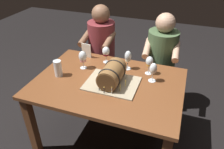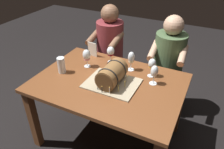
% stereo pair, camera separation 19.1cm
% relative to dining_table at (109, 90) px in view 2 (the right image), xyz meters
% --- Properties ---
extents(ground_plane, '(8.00, 8.00, 0.00)m').
position_rel_dining_table_xyz_m(ground_plane, '(0.00, 0.00, -0.62)').
color(ground_plane, black).
extents(dining_table, '(1.34, 0.95, 0.72)m').
position_rel_dining_table_xyz_m(dining_table, '(0.00, 0.00, 0.00)').
color(dining_table, brown).
rests_on(dining_table, ground).
extents(barrel_cake, '(0.47, 0.36, 0.20)m').
position_rel_dining_table_xyz_m(barrel_cake, '(0.05, -0.02, 0.19)').
color(barrel_cake, tan).
rests_on(barrel_cake, dining_table).
extents(wine_glass_amber, '(0.07, 0.07, 0.18)m').
position_rel_dining_table_xyz_m(wine_glass_amber, '(0.32, 0.26, 0.23)').
color(wine_glass_amber, white).
rests_on(wine_glass_amber, dining_table).
extents(wine_glass_empty, '(0.07, 0.07, 0.19)m').
position_rel_dining_table_xyz_m(wine_glass_empty, '(0.37, 0.15, 0.23)').
color(wine_glass_empty, white).
rests_on(wine_glass_empty, dining_table).
extents(wine_glass_rose, '(0.08, 0.08, 0.19)m').
position_rel_dining_table_xyz_m(wine_glass_rose, '(-0.32, 0.15, 0.22)').
color(wine_glass_rose, white).
rests_on(wine_glass_rose, dining_table).
extents(wine_glass_white, '(0.07, 0.07, 0.20)m').
position_rel_dining_table_xyz_m(wine_glass_white, '(0.10, 0.28, 0.23)').
color(wine_glass_white, white).
rests_on(wine_glass_white, dining_table).
extents(wine_glass_red, '(0.08, 0.08, 0.18)m').
position_rel_dining_table_xyz_m(wine_glass_red, '(-0.15, 0.34, 0.22)').
color(wine_glass_red, white).
rests_on(wine_glass_red, dining_table).
extents(beer_pint, '(0.07, 0.07, 0.16)m').
position_rel_dining_table_xyz_m(beer_pint, '(-0.48, -0.06, 0.18)').
color(beer_pint, white).
rests_on(beer_pint, dining_table).
extents(menu_card, '(0.11, 0.02, 0.16)m').
position_rel_dining_table_xyz_m(menu_card, '(-0.39, 0.37, 0.18)').
color(menu_card, silver).
rests_on(menu_card, dining_table).
extents(person_seated_left, '(0.36, 0.45, 1.20)m').
position_rel_dining_table_xyz_m(person_seated_left, '(-0.37, 0.76, -0.07)').
color(person_seated_left, '#4C1B1E').
rests_on(person_seated_left, ground).
extents(person_seated_right, '(0.39, 0.48, 1.17)m').
position_rel_dining_table_xyz_m(person_seated_right, '(0.37, 0.76, -0.07)').
color(person_seated_right, '#2A3A24').
rests_on(person_seated_right, ground).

